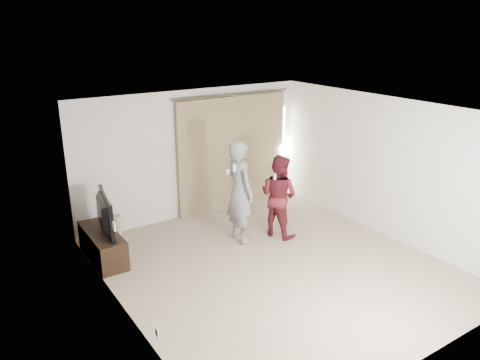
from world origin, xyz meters
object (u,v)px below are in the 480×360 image
person_man (240,191)px  person_woman (279,196)px  tv_console (103,245)px  tv (99,214)px

person_man → person_woman: size_ratio=1.21×
tv_console → tv: tv is taller
person_man → person_woman: bearing=-17.2°
tv → person_man: bearing=-95.9°
tv_console → tv: size_ratio=1.16×
tv → person_woman: bearing=-96.3°
tv_console → person_woman: 3.24m
person_man → tv_console: bearing=164.6°
person_woman → person_man: bearing=162.8°
tv_console → tv: 0.58m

